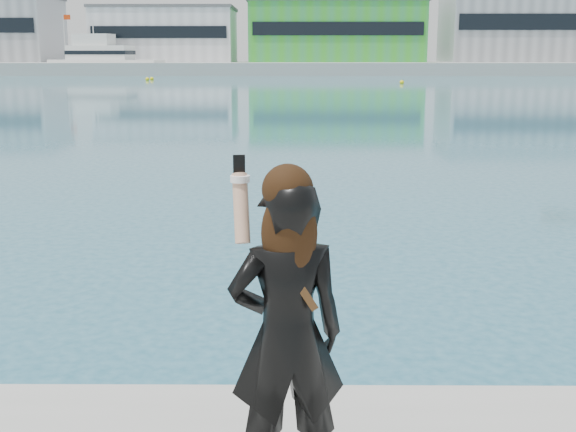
# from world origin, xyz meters

# --- Properties ---
(far_quay) EXTENTS (320.00, 40.00, 2.00)m
(far_quay) POSITION_xyz_m (0.00, 130.00, 1.00)
(far_quay) COLOR #9E9E99
(far_quay) RESTS_ON ground
(warehouse_white) EXTENTS (24.48, 15.35, 9.50)m
(warehouse_white) POSITION_xyz_m (-22.00, 127.98, 6.76)
(warehouse_white) COLOR silver
(warehouse_white) RESTS_ON far_quay
(warehouse_green) EXTENTS (30.60, 16.36, 10.50)m
(warehouse_green) POSITION_xyz_m (8.00, 127.98, 7.26)
(warehouse_green) COLOR green
(warehouse_green) RESTS_ON far_quay
(warehouse_grey_right) EXTENTS (25.50, 15.35, 12.50)m
(warehouse_grey_right) POSITION_xyz_m (40.00, 127.98, 8.26)
(warehouse_grey_right) COLOR gray
(warehouse_grey_right) RESTS_ON far_quay
(flagpole_left) EXTENTS (1.28, 0.16, 8.00)m
(flagpole_left) POSITION_xyz_m (-37.91, 121.00, 6.54)
(flagpole_left) COLOR silver
(flagpole_left) RESTS_ON far_quay
(flagpole_right) EXTENTS (1.28, 0.16, 8.00)m
(flagpole_right) POSITION_xyz_m (22.09, 121.00, 6.54)
(flagpole_right) COLOR silver
(flagpole_right) RESTS_ON far_quay
(motor_yacht) EXTENTS (19.09, 8.45, 8.61)m
(motor_yacht) POSITION_xyz_m (-30.55, 116.88, 2.42)
(motor_yacht) COLOR silver
(motor_yacht) RESTS_ON ground
(buoy_near) EXTENTS (0.50, 0.50, 0.50)m
(buoy_near) POSITION_xyz_m (12.80, 78.86, 0.00)
(buoy_near) COLOR yellow
(buoy_near) RESTS_ON ground
(buoy_far) EXTENTS (0.50, 0.50, 0.50)m
(buoy_far) POSITION_xyz_m (-17.84, 91.51, 0.00)
(buoy_far) COLOR yellow
(buoy_far) RESTS_ON ground
(buoy_extra) EXTENTS (0.50, 0.50, 0.50)m
(buoy_extra) POSITION_xyz_m (-18.07, 89.72, 0.00)
(buoy_extra) COLOR yellow
(buoy_extra) RESTS_ON ground
(woman) EXTENTS (0.67, 0.50, 1.77)m
(woman) POSITION_xyz_m (0.54, -0.18, 1.70)
(woman) COLOR black
(woman) RESTS_ON near_quay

